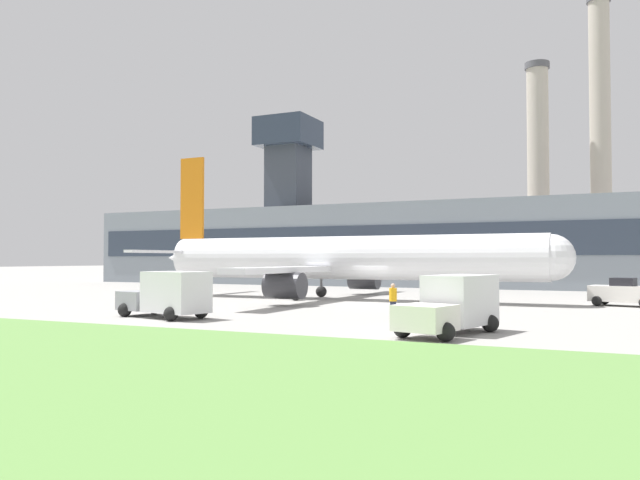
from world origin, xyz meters
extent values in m
plane|color=#999691|center=(0.00, 0.00, 0.00)|extent=(400.00, 400.00, 0.00)
cube|color=gray|center=(0.00, 28.06, 4.46)|extent=(89.82, 10.78, 8.93)
cube|color=#2D3847|center=(0.00, 22.62, 4.91)|extent=(88.03, 0.16, 3.21)
cube|color=#383D47|center=(-20.58, 28.06, 8.29)|extent=(4.35, 4.35, 16.58)
cube|color=#283342|center=(-20.58, 28.06, 18.32)|extent=(6.52, 6.52, 3.48)
cylinder|color=#B2A899|center=(5.93, 53.37, 14.96)|extent=(2.96, 2.96, 29.92)
cylinder|color=#4C4C51|center=(5.93, 53.37, 30.36)|extent=(3.40, 3.40, 0.89)
cylinder|color=#B2A899|center=(13.97, 55.88, 19.53)|extent=(2.77, 2.77, 39.06)
cylinder|color=white|center=(-2.56, 2.55, 3.04)|extent=(28.17, 3.11, 3.11)
sphere|color=white|center=(11.53, 2.55, 3.04)|extent=(2.96, 2.96, 2.96)
cone|color=white|center=(-16.64, 2.55, 3.04)|extent=(3.43, 2.96, 2.96)
cube|color=orange|center=(-15.99, 2.55, 7.90)|extent=(2.18, 0.24, 6.61)
cube|color=white|center=(-16.16, -1.07, 3.50)|extent=(0.81, 7.25, 0.20)
cube|color=white|center=(-16.16, 6.17, 3.50)|extent=(0.81, 7.25, 0.20)
cube|color=white|center=(-3.97, -4.11, 2.26)|extent=(1.81, 12.08, 0.36)
cube|color=white|center=(-3.97, 9.21, 2.26)|extent=(1.81, 12.08, 0.36)
cylinder|color=#333338|center=(-3.67, -4.44, 1.27)|extent=(2.43, 1.67, 1.67)
cylinder|color=#333338|center=(-3.67, 9.54, 1.27)|extent=(2.43, 1.67, 1.67)
cylinder|color=#59595B|center=(6.60, 2.55, 1.34)|extent=(0.20, 0.20, 1.83)
sphere|color=black|center=(6.60, 2.55, 0.43)|extent=(0.86, 0.86, 0.86)
cylinder|color=#59595B|center=(-5.38, 0.39, 1.34)|extent=(0.20, 0.20, 1.83)
sphere|color=black|center=(-5.38, 0.39, 0.43)|extent=(0.86, 0.86, 0.86)
cylinder|color=#59595B|center=(-5.38, 4.71, 1.34)|extent=(0.20, 0.20, 1.83)
sphere|color=black|center=(-5.38, 4.71, 0.43)|extent=(0.86, 0.86, 0.86)
cube|color=white|center=(15.62, 4.17, 0.77)|extent=(4.15, 2.67, 0.98)
cube|color=black|center=(15.62, 4.17, 1.52)|extent=(1.60, 1.54, 0.50)
sphere|color=black|center=(14.11, 3.66, 0.32)|extent=(0.63, 0.63, 0.63)
sphere|color=black|center=(14.52, 5.32, 0.32)|extent=(0.63, 0.63, 0.63)
cube|color=white|center=(8.70, -16.72, 0.79)|extent=(2.28, 2.29, 0.95)
cube|color=silver|center=(9.40, -13.97, 1.30)|extent=(2.61, 3.60, 1.98)
sphere|color=black|center=(7.81, -16.63, 0.35)|extent=(0.70, 0.70, 0.70)
sphere|color=black|center=(9.53, -17.07, 0.35)|extent=(0.70, 0.70, 0.70)
sphere|color=black|center=(8.74, -12.97, 0.35)|extent=(0.70, 0.70, 0.70)
sphere|color=black|center=(10.46, -13.41, 0.35)|extent=(0.70, 0.70, 0.70)
cube|color=gray|center=(-7.22, -13.55, 0.80)|extent=(2.27, 2.32, 0.96)
cube|color=silver|center=(-4.51, -14.21, 1.32)|extent=(3.56, 2.63, 2.01)
sphere|color=black|center=(-7.13, -12.63, 0.35)|extent=(0.70, 0.70, 0.70)
sphere|color=black|center=(-7.57, -14.41, 0.35)|extent=(0.70, 0.70, 0.70)
sphere|color=black|center=(-3.52, -13.51, 0.35)|extent=(0.70, 0.70, 0.70)
sphere|color=black|center=(-3.95, -15.29, 0.35)|extent=(0.70, 0.70, 0.70)
cylinder|color=#23283D|center=(5.05, -9.35, 0.42)|extent=(0.38, 0.38, 0.83)
cylinder|color=#F2A514|center=(5.05, -9.35, 1.16)|extent=(0.48, 0.48, 0.66)
sphere|color=tan|center=(5.05, -9.35, 1.61)|extent=(0.23, 0.23, 0.23)
camera|label=1|loc=(14.82, -39.04, 2.92)|focal=35.00mm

